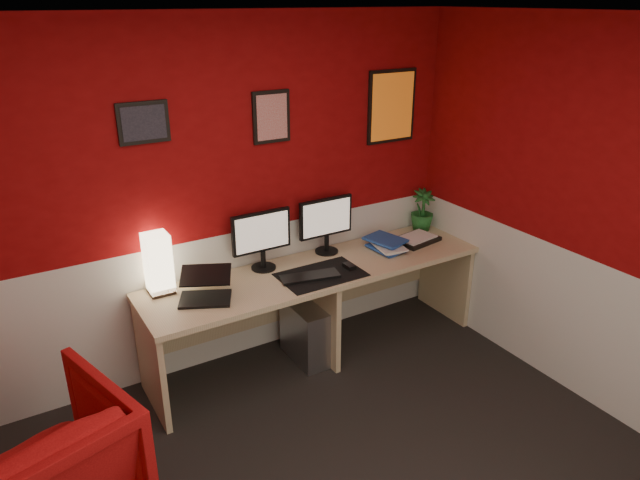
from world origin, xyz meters
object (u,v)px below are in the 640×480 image
at_px(laptop, 204,285).
at_px(pc_tower, 305,332).
at_px(shoji_lamp, 158,265).
at_px(potted_plant, 422,210).
at_px(armchair, 39,471).
at_px(monitor_left, 262,232).
at_px(desk, 318,312).
at_px(monitor_right, 327,217).
at_px(zen_tray, 416,240).

bearing_deg(laptop, pc_tower, 28.87).
bearing_deg(shoji_lamp, potted_plant, -0.26).
relative_size(laptop, pc_tower, 0.73).
xyz_separation_m(potted_plant, armchair, (-3.18, -0.89, -0.52)).
height_order(monitor_left, pc_tower, monitor_left).
height_order(desk, monitor_right, monitor_right).
height_order(pc_tower, armchair, armchair).
xyz_separation_m(shoji_lamp, laptop, (0.21, -0.26, -0.09)).
xyz_separation_m(monitor_right, pc_tower, (-0.33, -0.22, -0.80)).
bearing_deg(zen_tray, pc_tower, -178.26).
bearing_deg(armchair, laptop, -166.88).
relative_size(desk, monitor_left, 4.48).
height_order(zen_tray, pc_tower, zen_tray).
xyz_separation_m(zen_tray, armchair, (-2.98, -0.71, -0.36)).
bearing_deg(shoji_lamp, monitor_right, -0.01).
height_order(shoji_lamp, laptop, shoji_lamp).
bearing_deg(pc_tower, desk, -0.77).
xyz_separation_m(shoji_lamp, pc_tower, (0.98, -0.22, -0.70)).
relative_size(zen_tray, armchair, 0.41).
distance_m(shoji_lamp, potted_plant, 2.25).
bearing_deg(monitor_right, monitor_left, -178.22).
bearing_deg(desk, shoji_lamp, 168.32).
bearing_deg(desk, armchair, -161.52).
distance_m(shoji_lamp, zen_tray, 2.06).
height_order(desk, pc_tower, desk).
height_order(monitor_left, monitor_right, same).
relative_size(shoji_lamp, armchair, 0.47).
xyz_separation_m(laptop, zen_tray, (1.83, 0.07, -0.09)).
distance_m(desk, laptop, 1.00).
bearing_deg(armchair, pc_tower, -176.55).
bearing_deg(monitor_right, shoji_lamp, 179.99).
distance_m(monitor_right, armchair, 2.49).
relative_size(laptop, monitor_left, 0.57).
xyz_separation_m(zen_tray, pc_tower, (-1.06, -0.03, -0.52)).
xyz_separation_m(shoji_lamp, zen_tray, (2.04, -0.19, -0.18)).
relative_size(potted_plant, pc_tower, 0.78).
bearing_deg(zen_tray, laptop, -177.80).
height_order(monitor_right, armchair, monitor_right).
height_order(desk, potted_plant, potted_plant).
height_order(monitor_left, potted_plant, monitor_left).
distance_m(zen_tray, pc_tower, 1.19).
relative_size(monitor_left, zen_tray, 1.66).
bearing_deg(laptop, shoji_lamp, 155.26).
bearing_deg(armchair, monitor_left, -168.43).
bearing_deg(pc_tower, zen_tray, 2.20).
xyz_separation_m(desk, zen_tray, (0.95, 0.03, 0.38)).
relative_size(monitor_right, armchair, 0.68).
bearing_deg(zen_tray, armchair, -166.56).
distance_m(potted_plant, armchair, 3.34).
bearing_deg(monitor_right, armchair, -158.06).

